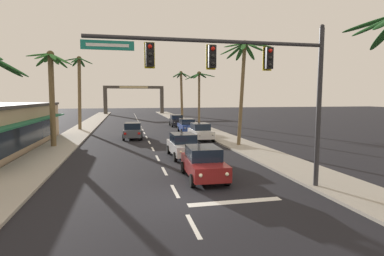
# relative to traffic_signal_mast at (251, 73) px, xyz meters

# --- Properties ---
(ground_plane) EXTENTS (220.00, 220.00, 0.00)m
(ground_plane) POSITION_rel_traffic_signal_mast_xyz_m (-3.19, -0.38, -5.34)
(ground_plane) COLOR black
(sidewalk_right) EXTENTS (3.20, 110.00, 0.14)m
(sidewalk_right) POSITION_rel_traffic_signal_mast_xyz_m (4.61, 19.62, -5.27)
(sidewalk_right) COLOR #9E998E
(sidewalk_right) RESTS_ON ground
(sidewalk_left) EXTENTS (3.20, 110.00, 0.14)m
(sidewalk_left) POSITION_rel_traffic_signal_mast_xyz_m (-10.99, 19.62, -5.27)
(sidewalk_left) COLOR #9E998E
(sidewalk_left) RESTS_ON ground
(lane_markings) EXTENTS (4.28, 87.11, 0.01)m
(lane_markings) POSITION_rel_traffic_signal_mast_xyz_m (-2.76, 19.33, -5.33)
(lane_markings) COLOR silver
(lane_markings) RESTS_ON ground
(traffic_signal_mast) EXTENTS (10.45, 0.41, 7.55)m
(traffic_signal_mast) POSITION_rel_traffic_signal_mast_xyz_m (0.00, 0.00, 0.00)
(traffic_signal_mast) COLOR #2D2D33
(traffic_signal_mast) RESTS_ON ground
(sedan_lead_at_stop_bar) EXTENTS (2.07, 4.50, 1.68)m
(sedan_lead_at_stop_bar) POSITION_rel_traffic_signal_mast_xyz_m (-1.36, 2.81, -4.48)
(sedan_lead_at_stop_bar) COLOR maroon
(sedan_lead_at_stop_bar) RESTS_ON ground
(sedan_third_in_queue) EXTENTS (2.01, 4.48, 1.68)m
(sedan_third_in_queue) POSITION_rel_traffic_signal_mast_xyz_m (-1.32, 8.83, -4.48)
(sedan_third_in_queue) COLOR silver
(sedan_third_in_queue) RESTS_ON ground
(sedan_oncoming_far) EXTENTS (2.14, 4.52, 1.68)m
(sedan_oncoming_far) POSITION_rel_traffic_signal_mast_xyz_m (-4.64, 19.42, -4.48)
(sedan_oncoming_far) COLOR #4C515B
(sedan_oncoming_far) RESTS_ON ground
(sedan_parked_nearest_kerb) EXTENTS (2.02, 4.48, 1.68)m
(sedan_parked_nearest_kerb) POSITION_rel_traffic_signal_mast_xyz_m (2.03, 31.94, -4.48)
(sedan_parked_nearest_kerb) COLOR black
(sedan_parked_nearest_kerb) RESTS_ON ground
(sedan_parked_mid_kerb) EXTENTS (1.97, 4.46, 1.68)m
(sedan_parked_mid_kerb) POSITION_rel_traffic_signal_mast_xyz_m (1.99, 16.98, -4.48)
(sedan_parked_mid_kerb) COLOR silver
(sedan_parked_mid_kerb) RESTS_ON ground
(sedan_parked_far_kerb) EXTENTS (2.01, 4.48, 1.68)m
(sedan_parked_far_kerb) POSITION_rel_traffic_signal_mast_xyz_m (1.91, 23.53, -4.48)
(sedan_parked_far_kerb) COLOR navy
(sedan_parked_far_kerb) RESTS_ON ground
(palm_left_second) EXTENTS (3.48, 3.62, 8.14)m
(palm_left_second) POSITION_rel_traffic_signal_mast_xyz_m (-11.34, 15.15, 0.18)
(palm_left_second) COLOR brown
(palm_left_second) RESTS_ON ground
(palm_left_third) EXTENTS (3.47, 3.22, 9.51)m
(palm_left_third) POSITION_rel_traffic_signal_mast_xyz_m (-11.08, 29.09, 0.76)
(palm_left_third) COLOR brown
(palm_left_third) RESTS_ON ground
(palm_right_second) EXTENTS (4.49, 4.34, 9.12)m
(palm_right_second) POSITION_rel_traffic_signal_mast_xyz_m (4.61, 12.37, 1.63)
(palm_right_second) COLOR brown
(palm_right_second) RESTS_ON ground
(palm_right_third) EXTENTS (4.24, 4.17, 7.76)m
(palm_right_third) POSITION_rel_traffic_signal_mast_xyz_m (4.49, 27.83, 0.48)
(palm_right_third) COLOR brown
(palm_right_third) RESTS_ON ground
(palm_right_farthest) EXTENTS (3.49, 3.54, 9.10)m
(palm_right_farthest) POSITION_rel_traffic_signal_mast_xyz_m (4.85, 43.30, 0.56)
(palm_right_farthest) COLOR brown
(palm_right_farthest) RESTS_ON ground
(town_gateway_arch) EXTENTS (15.07, 0.90, 7.17)m
(town_gateway_arch) POSITION_rel_traffic_signal_mast_xyz_m (-3.19, 66.68, -0.71)
(town_gateway_arch) COLOR #423D38
(town_gateway_arch) RESTS_ON ground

